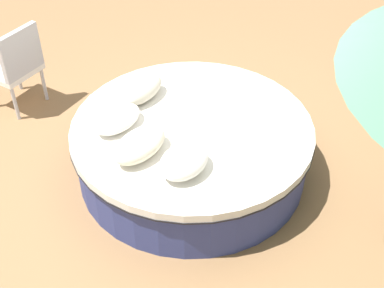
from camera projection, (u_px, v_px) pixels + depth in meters
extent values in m
plane|color=olive|center=(192.00, 170.00, 5.15)|extent=(16.00, 16.00, 0.00)
cylinder|color=navy|center=(192.00, 152.00, 4.99)|extent=(2.17, 2.17, 0.48)
cylinder|color=black|center=(192.00, 132.00, 4.84)|extent=(2.25, 2.25, 0.02)
cylinder|color=silver|center=(192.00, 129.00, 4.81)|extent=(2.24, 2.24, 0.09)
ellipsoid|color=beige|center=(140.00, 90.00, 5.03)|extent=(0.54, 0.29, 0.22)
ellipsoid|color=white|center=(117.00, 119.00, 4.72)|extent=(0.50, 0.31, 0.17)
ellipsoid|color=beige|center=(140.00, 145.00, 4.40)|extent=(0.55, 0.32, 0.22)
ellipsoid|color=white|center=(184.00, 161.00, 4.24)|extent=(0.47, 0.35, 0.22)
cylinder|color=#B7B7BC|center=(18.00, 74.00, 6.11)|extent=(0.04, 0.04, 0.42)
cylinder|color=#B7B7BC|center=(15.00, 103.00, 5.66)|extent=(0.04, 0.04, 0.42)
cylinder|color=#B7B7BC|center=(44.00, 84.00, 5.95)|extent=(0.04, 0.04, 0.42)
cube|color=white|center=(12.00, 70.00, 5.73)|extent=(0.56, 0.55, 0.06)
cube|color=#B7B7BC|center=(21.00, 53.00, 5.46)|extent=(0.52, 0.11, 0.50)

